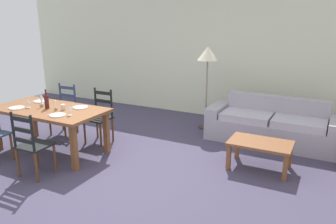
% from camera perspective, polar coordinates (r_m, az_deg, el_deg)
% --- Properties ---
extents(ground_plane, '(9.60, 9.60, 0.02)m').
position_cam_1_polar(ground_plane, '(5.14, -10.04, -9.29)').
color(ground_plane, '#423C54').
extents(wall_far, '(9.60, 0.16, 2.70)m').
position_cam_1_polar(wall_far, '(7.57, 4.85, 9.80)').
color(wall_far, beige).
rests_on(wall_far, ground_plane).
extents(dining_table, '(1.90, 0.96, 0.75)m').
position_cam_1_polar(dining_table, '(5.71, -19.93, -0.21)').
color(dining_table, brown).
rests_on(dining_table, ground_plane).
extents(dining_chair_near_right, '(0.43, 0.41, 0.96)m').
position_cam_1_polar(dining_chair_near_right, '(4.94, -22.64, -5.27)').
color(dining_chair_near_right, black).
rests_on(dining_chair_near_right, ground_plane).
extents(dining_chair_far_left, '(0.44, 0.42, 0.96)m').
position_cam_1_polar(dining_chair_far_left, '(6.60, -17.58, 0.45)').
color(dining_chair_far_left, navy).
rests_on(dining_chair_far_left, ground_plane).
extents(dining_chair_far_right, '(0.42, 0.40, 0.96)m').
position_cam_1_polar(dining_chair_far_right, '(5.98, -11.75, -0.71)').
color(dining_chair_far_right, black).
rests_on(dining_chair_far_right, ground_plane).
extents(dinner_plate_near_left, '(0.24, 0.24, 0.02)m').
position_cam_1_polar(dinner_plate_near_left, '(5.87, -24.80, 0.65)').
color(dinner_plate_near_left, white).
rests_on(dinner_plate_near_left, dining_table).
extents(fork_near_left, '(0.02, 0.17, 0.01)m').
position_cam_1_polar(fork_near_left, '(5.99, -25.68, 0.76)').
color(fork_near_left, silver).
rests_on(fork_near_left, dining_table).
extents(dinner_plate_near_right, '(0.24, 0.24, 0.02)m').
position_cam_1_polar(dinner_plate_near_right, '(5.20, -18.63, -0.53)').
color(dinner_plate_near_right, white).
rests_on(dinner_plate_near_right, dining_table).
extents(fork_near_right, '(0.03, 0.17, 0.01)m').
position_cam_1_polar(fork_near_right, '(5.31, -19.75, -0.37)').
color(fork_near_right, silver).
rests_on(fork_near_right, dining_table).
extents(dinner_plate_far_left, '(0.24, 0.24, 0.02)m').
position_cam_1_polar(dinner_plate_far_left, '(6.17, -21.20, 1.76)').
color(dinner_plate_far_left, white).
rests_on(dinner_plate_far_left, dining_table).
extents(fork_far_left, '(0.02, 0.17, 0.01)m').
position_cam_1_polar(fork_far_left, '(6.29, -22.11, 1.85)').
color(fork_far_left, silver).
rests_on(fork_far_left, dining_table).
extents(dinner_plate_far_right, '(0.24, 0.24, 0.02)m').
position_cam_1_polar(dinner_plate_far_right, '(5.54, -14.97, 0.77)').
color(dinner_plate_far_right, white).
rests_on(dinner_plate_far_right, dining_table).
extents(fork_far_right, '(0.03, 0.17, 0.01)m').
position_cam_1_polar(fork_far_right, '(5.65, -16.10, 0.90)').
color(fork_far_right, silver).
rests_on(fork_far_right, dining_table).
extents(wine_bottle, '(0.07, 0.07, 0.32)m').
position_cam_1_polar(wine_bottle, '(5.65, -20.37, 1.74)').
color(wine_bottle, '#471919').
rests_on(wine_bottle, dining_table).
extents(wine_glass_near_left, '(0.06, 0.06, 0.16)m').
position_cam_1_polar(wine_glass_near_left, '(5.82, -23.19, 1.76)').
color(wine_glass_near_left, white).
rests_on(wine_glass_near_left, dining_table).
extents(wine_glass_near_right, '(0.06, 0.06, 0.16)m').
position_cam_1_polar(wine_glass_near_right, '(5.14, -16.79, 0.62)').
color(wine_glass_near_right, white).
rests_on(wine_glass_near_right, dining_table).
extents(wine_glass_far_left, '(0.06, 0.06, 0.16)m').
position_cam_1_polar(wine_glass_far_left, '(5.98, -21.10, 2.33)').
color(wine_glass_far_left, white).
rests_on(wine_glass_far_left, dining_table).
extents(coffee_cup_primary, '(0.07, 0.07, 0.09)m').
position_cam_1_polar(coffee_cup_primary, '(5.50, -17.76, 0.81)').
color(coffee_cup_primary, beige).
rests_on(coffee_cup_primary, dining_table).
extents(candle_tall, '(0.05, 0.05, 0.27)m').
position_cam_1_polar(candle_tall, '(5.81, -21.16, 1.61)').
color(candle_tall, '#998C66').
rests_on(candle_tall, dining_table).
extents(candle_short, '(0.05, 0.05, 0.17)m').
position_cam_1_polar(candle_short, '(5.51, -18.94, 0.72)').
color(candle_short, '#998C66').
rests_on(candle_short, dining_table).
extents(couch, '(2.29, 0.83, 0.80)m').
position_cam_1_polar(couch, '(6.19, 17.74, -2.40)').
color(couch, '#A59DA9').
rests_on(couch, ground_plane).
extents(coffee_table, '(0.90, 0.56, 0.42)m').
position_cam_1_polar(coffee_table, '(5.03, 15.75, -5.72)').
color(coffee_table, brown).
rests_on(coffee_table, ground_plane).
extents(standing_lamp, '(0.40, 0.40, 1.64)m').
position_cam_1_polar(standing_lamp, '(6.46, 6.91, 9.21)').
color(standing_lamp, '#332D28').
rests_on(standing_lamp, ground_plane).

